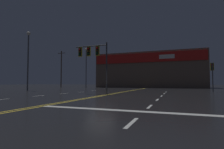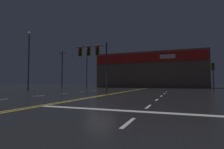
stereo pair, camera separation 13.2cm
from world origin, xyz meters
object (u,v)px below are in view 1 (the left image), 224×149
(traffic_signal_median, at_px, (93,55))
(traffic_signal_corner_northeast, at_px, (212,70))
(streetlight_near_left, at_px, (86,62))
(streetlight_far_right, at_px, (28,52))

(traffic_signal_median, distance_m, traffic_signal_corner_northeast, 15.52)
(traffic_signal_median, relative_size, traffic_signal_corner_northeast, 1.40)
(streetlight_near_left, bearing_deg, streetlight_far_right, -92.08)
(traffic_signal_median, relative_size, streetlight_near_left, 0.55)
(traffic_signal_median, relative_size, streetlight_far_right, 0.59)
(traffic_signal_corner_northeast, relative_size, streetlight_near_left, 0.40)
(streetlight_far_right, bearing_deg, streetlight_near_left, 87.92)
(traffic_signal_corner_northeast, height_order, streetlight_far_right, streetlight_far_right)
(traffic_signal_corner_northeast, height_order, streetlight_near_left, streetlight_near_left)
(traffic_signal_corner_northeast, distance_m, streetlight_far_right, 25.55)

